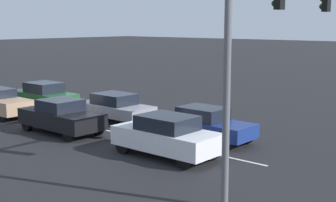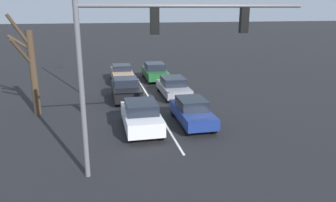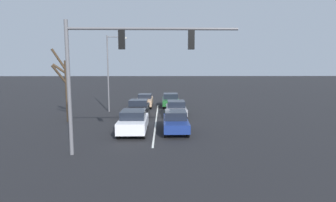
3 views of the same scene
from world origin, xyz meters
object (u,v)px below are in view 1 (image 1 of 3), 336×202
car_black_midlane_second (61,116)px  traffic_signal_gantry (274,26)px  car_darkgreen_leftlane_third (44,95)px  car_white_midlane_front (166,136)px  car_gray_leftlane_second (115,107)px  car_navy_leftlane_front (205,124)px

car_black_midlane_second → traffic_signal_gantry: 11.66m
car_black_midlane_second → car_darkgreen_leftlane_third: (-3.20, -6.06, 0.02)m
car_darkgreen_leftlane_third → traffic_signal_gantry: 17.74m
car_white_midlane_front → car_black_midlane_second: bearing=-87.8°
car_gray_leftlane_second → car_darkgreen_leftlane_third: bearing=-86.5°
car_navy_leftlane_front → car_darkgreen_leftlane_third: 12.01m
car_black_midlane_second → car_darkgreen_leftlane_third: 6.85m
car_black_midlane_second → traffic_signal_gantry: size_ratio=0.50×
car_navy_leftlane_front → car_gray_leftlane_second: bearing=-93.2°
car_white_midlane_front → traffic_signal_gantry: 6.18m
car_darkgreen_leftlane_third → traffic_signal_gantry: size_ratio=0.52×
car_white_midlane_front → car_black_midlane_second: 6.33m
car_white_midlane_front → traffic_signal_gantry: size_ratio=0.49×
car_navy_leftlane_front → traffic_signal_gantry: 7.27m
car_gray_leftlane_second → car_darkgreen_leftlane_third: (0.36, -5.87, 0.07)m
car_white_midlane_front → car_gray_leftlane_second: size_ratio=0.97×
car_gray_leftlane_second → car_white_midlane_front: bearing=63.0°
car_black_midlane_second → car_gray_leftlane_second: 3.56m
car_gray_leftlane_second → car_darkgreen_leftlane_third: size_ratio=0.97×
car_gray_leftlane_second → traffic_signal_gantry: 12.39m
car_navy_leftlane_front → car_gray_leftlane_second: car_navy_leftlane_front is taller
car_gray_leftlane_second → car_darkgreen_leftlane_third: car_darkgreen_leftlane_third is taller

